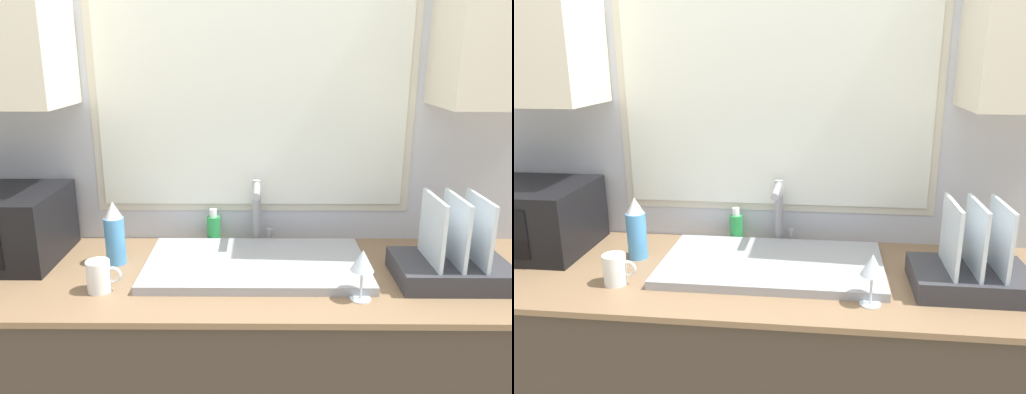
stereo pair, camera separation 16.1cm
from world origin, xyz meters
The scene contains 10 objects.
countertop centered at (0.00, 0.33, 0.45)m, with size 2.51×0.69×0.90m.
wall_back centered at (0.00, 0.65, 1.39)m, with size 6.00×0.38×2.60m.
sink_basin centered at (0.02, 0.36, 0.92)m, with size 0.77×0.43×0.03m.
faucet centered at (0.02, 0.58, 1.06)m, with size 0.08×0.19×0.26m.
microwave centered at (-0.94, 0.44, 1.03)m, with size 0.48×0.38×0.26m.
dish_rack centered at (0.66, 0.27, 0.97)m, with size 0.37×0.26×0.29m.
spray_bottle centered at (-0.49, 0.40, 1.01)m, with size 0.07×0.07×0.23m.
soap_bottle centered at (-0.15, 0.61, 0.96)m, with size 0.05×0.05×0.14m.
mug_near_sink centered at (-0.48, 0.18, 0.95)m, with size 0.11×0.07×0.10m.
wine_glass centered at (0.34, 0.13, 1.02)m, with size 0.07×0.07×0.16m.
Camera 2 is at (0.19, -1.25, 1.63)m, focal length 35.00 mm.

